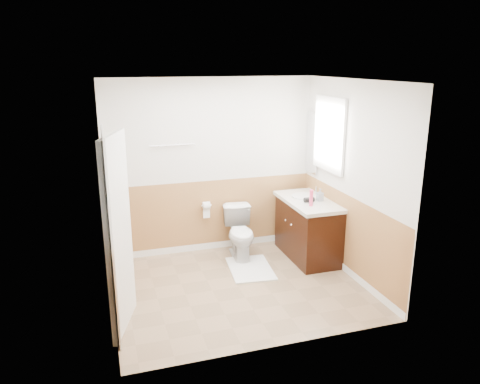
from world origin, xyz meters
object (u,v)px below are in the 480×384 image
object	(u,v)px
toilet	(240,233)
soap_dispenser	(320,195)
lotion_bottle	(311,198)
vanity_cabinet	(308,230)
bath_mat	(250,269)

from	to	relation	value
toilet	soap_dispenser	distance (m)	1.24
toilet	soap_dispenser	size ratio (longest dim) A/B	4.15
toilet	lotion_bottle	bearing A→B (deg)	-27.89
vanity_cabinet	soap_dispenser	size ratio (longest dim) A/B	6.42
bath_mat	vanity_cabinet	size ratio (longest dim) A/B	0.73
toilet	vanity_cabinet	world-z (taller)	vanity_cabinet
soap_dispenser	vanity_cabinet	bearing A→B (deg)	145.14
bath_mat	vanity_cabinet	xyz separation A→B (m)	(0.91, 0.16, 0.39)
vanity_cabinet	lotion_bottle	size ratio (longest dim) A/B	5.00
bath_mat	vanity_cabinet	world-z (taller)	vanity_cabinet
vanity_cabinet	toilet	bearing A→B (deg)	162.46
toilet	lotion_bottle	distance (m)	1.15
vanity_cabinet	lotion_bottle	xyz separation A→B (m)	(-0.10, -0.26, 0.56)
toilet	bath_mat	size ratio (longest dim) A/B	0.89
vanity_cabinet	bath_mat	bearing A→B (deg)	-170.04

